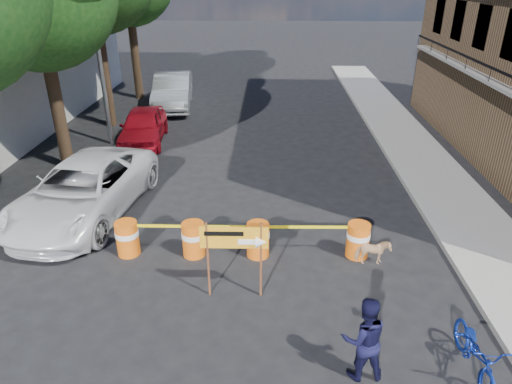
# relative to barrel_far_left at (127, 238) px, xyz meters

# --- Properties ---
(ground) EXTENTS (120.00, 120.00, 0.00)m
(ground) POSITION_rel_barrel_far_left_xyz_m (3.00, -1.48, -0.47)
(ground) COLOR black
(ground) RESTS_ON ground
(sidewalk_east) EXTENTS (2.40, 40.00, 0.15)m
(sidewalk_east) POSITION_rel_barrel_far_left_xyz_m (9.20, 4.52, -0.40)
(sidewalk_east) COLOR gray
(sidewalk_east) RESTS_ON ground
(streetlamp) EXTENTS (1.25, 0.18, 8.00)m
(streetlamp) POSITION_rel_barrel_far_left_xyz_m (-2.93, 8.02, 3.90)
(streetlamp) COLOR gray
(streetlamp) RESTS_ON ground
(barrel_far_left) EXTENTS (0.58, 0.58, 0.90)m
(barrel_far_left) POSITION_rel_barrel_far_left_xyz_m (0.00, 0.00, 0.00)
(barrel_far_left) COLOR #CE5A0C
(barrel_far_left) RESTS_ON ground
(barrel_mid_left) EXTENTS (0.58, 0.58, 0.90)m
(barrel_mid_left) POSITION_rel_barrel_far_left_xyz_m (1.66, 0.00, 0.00)
(barrel_mid_left) COLOR #CE5A0C
(barrel_mid_left) RESTS_ON ground
(barrel_mid_right) EXTENTS (0.58, 0.58, 0.90)m
(barrel_mid_right) POSITION_rel_barrel_far_left_xyz_m (3.26, 0.03, 0.00)
(barrel_mid_right) COLOR #CE5A0C
(barrel_mid_right) RESTS_ON ground
(barrel_far_right) EXTENTS (0.58, 0.58, 0.90)m
(barrel_far_right) POSITION_rel_barrel_far_left_xyz_m (5.74, 0.09, 0.00)
(barrel_far_right) COLOR #CE5A0C
(barrel_far_right) RESTS_ON ground
(detour_sign) EXTENTS (1.44, 0.27, 1.84)m
(detour_sign) POSITION_rel_barrel_far_left_xyz_m (2.99, -1.56, 0.88)
(detour_sign) COLOR #592D19
(detour_sign) RESTS_ON ground
(pedestrian) EXTENTS (0.85, 0.69, 1.64)m
(pedestrian) POSITION_rel_barrel_far_left_xyz_m (5.17, -3.68, 0.35)
(pedestrian) COLOR black
(pedestrian) RESTS_ON ground
(bicycle) EXTENTS (0.66, 0.98, 1.83)m
(bicycle) POSITION_rel_barrel_far_left_xyz_m (7.17, -3.59, 0.45)
(bicycle) COLOR #1430A8
(bicycle) RESTS_ON ground
(dog) EXTENTS (0.82, 0.39, 0.69)m
(dog) POSITION_rel_barrel_far_left_xyz_m (6.04, -0.28, -0.13)
(dog) COLOR tan
(dog) RESTS_ON ground
(suv_white) EXTENTS (3.37, 6.02, 1.59)m
(suv_white) POSITION_rel_barrel_far_left_xyz_m (-1.80, 2.02, 0.32)
(suv_white) COLOR silver
(suv_white) RESTS_ON ground
(sedan_red) EXTENTS (2.05, 4.27, 1.41)m
(sedan_red) POSITION_rel_barrel_far_left_xyz_m (-1.68, 8.23, 0.23)
(sedan_red) COLOR #A80E1C
(sedan_red) RESTS_ON ground
(sedan_silver) EXTENTS (2.41, 5.36, 1.71)m
(sedan_silver) POSITION_rel_barrel_far_left_xyz_m (-1.52, 13.70, 0.38)
(sedan_silver) COLOR #BBBDC3
(sedan_silver) RESTS_ON ground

